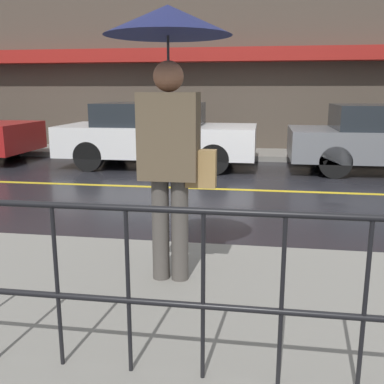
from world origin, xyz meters
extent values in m
plane|color=black|center=(0.00, 0.00, 0.00)|extent=(80.00, 80.00, 0.00)
cube|color=gray|center=(0.00, -4.47, 0.06)|extent=(28.00, 2.48, 0.13)
cube|color=gray|center=(0.00, 4.03, 0.06)|extent=(28.00, 1.60, 0.13)
cube|color=gold|center=(0.00, 0.00, 0.00)|extent=(25.20, 0.12, 0.01)
cube|color=#4C4238|center=(0.00, 4.99, 2.61)|extent=(28.00, 0.30, 5.21)
cube|color=maroon|center=(0.00, 4.56, 2.60)|extent=(16.80, 0.55, 0.35)
cylinder|color=black|center=(0.00, -5.46, 1.09)|extent=(12.00, 0.04, 0.04)
cylinder|color=black|center=(0.00, -5.46, 0.56)|extent=(12.00, 0.04, 0.04)
cylinder|color=black|center=(-0.83, -5.46, 0.61)|extent=(0.02, 0.02, 0.96)
cylinder|color=black|center=(-0.41, -5.46, 0.61)|extent=(0.02, 0.02, 0.96)
cylinder|color=black|center=(0.00, -5.46, 0.61)|extent=(0.02, 0.02, 0.96)
cylinder|color=black|center=(0.41, -5.46, 0.61)|extent=(0.02, 0.02, 0.96)
cylinder|color=black|center=(0.83, -5.46, 0.61)|extent=(0.02, 0.02, 0.96)
cylinder|color=#4C4742|center=(-0.53, -4.16, 0.56)|extent=(0.14, 0.14, 0.87)
cylinder|color=#4C4742|center=(-0.36, -4.16, 0.56)|extent=(0.14, 0.14, 0.87)
cube|color=brown|center=(-0.45, -4.16, 1.34)|extent=(0.47, 0.28, 0.69)
sphere|color=#B77753|center=(-0.45, -4.16, 1.80)|extent=(0.24, 0.24, 0.24)
cylinder|color=#262628|center=(-0.45, -4.16, 1.72)|extent=(0.02, 0.02, 0.76)
cone|color=#191E4C|center=(-0.45, -4.16, 2.21)|extent=(0.98, 0.98, 0.22)
cube|color=#9E7A47|center=(-0.19, -4.16, 1.09)|extent=(0.24, 0.12, 0.30)
cylinder|color=black|center=(-6.07, 3.08, 0.31)|extent=(0.62, 0.22, 0.62)
cube|color=silver|center=(-2.01, 2.22, 0.60)|extent=(4.33, 1.89, 0.66)
cube|color=#1E2328|center=(-2.19, 2.22, 1.17)|extent=(2.25, 1.74, 0.49)
cylinder|color=black|center=(-0.67, 3.05, 0.32)|extent=(0.64, 0.22, 0.64)
cylinder|color=black|center=(-0.67, 1.38, 0.32)|extent=(0.64, 0.22, 0.64)
cylinder|color=black|center=(-3.35, 3.05, 0.32)|extent=(0.64, 0.22, 0.64)
cylinder|color=black|center=(-3.35, 1.38, 0.32)|extent=(0.64, 0.22, 0.64)
cylinder|color=black|center=(1.72, 3.05, 0.32)|extent=(0.64, 0.22, 0.64)
cylinder|color=black|center=(1.72, 1.38, 0.32)|extent=(0.64, 0.22, 0.64)
camera|label=1|loc=(0.28, -7.66, 1.70)|focal=42.00mm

